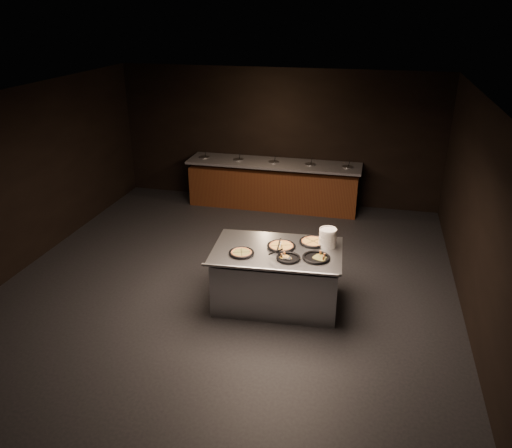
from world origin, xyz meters
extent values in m
cube|color=black|center=(0.00, 0.00, -0.01)|extent=(7.00, 8.00, 0.01)
cube|color=black|center=(0.00, 0.00, 2.90)|extent=(7.00, 8.00, 0.01)
cube|color=black|center=(0.00, 4.00, 1.45)|extent=(7.00, 0.01, 2.90)
cube|color=black|center=(0.00, -4.00, 1.45)|extent=(7.00, 0.01, 2.90)
cube|color=black|center=(-3.50, 0.00, 1.45)|extent=(0.01, 8.00, 2.90)
cube|color=black|center=(3.50, 0.00, 1.45)|extent=(0.01, 8.00, 2.90)
cube|color=#542D13|center=(0.00, 3.58, 0.43)|extent=(3.60, 0.75, 0.85)
cube|color=#5D5D61|center=(0.00, 3.58, 0.97)|extent=(3.70, 0.83, 0.05)
cube|color=#37160C|center=(0.00, 3.58, 0.04)|extent=(3.60, 0.69, 0.08)
cylinder|color=#A8AAAF|center=(-1.55, 3.58, 0.98)|extent=(0.22, 0.22, 0.08)
cylinder|color=#4D6729|center=(-1.55, 3.58, 1.00)|extent=(0.19, 0.19, 0.02)
cylinder|color=black|center=(-1.52, 3.56, 1.09)|extent=(0.04, 0.10, 0.19)
cylinder|color=#A8AAAF|center=(-0.78, 3.58, 0.98)|extent=(0.22, 0.22, 0.08)
cylinder|color=#4D6729|center=(-0.78, 3.58, 1.00)|extent=(0.19, 0.19, 0.02)
cylinder|color=black|center=(-0.74, 3.56, 1.09)|extent=(0.04, 0.10, 0.19)
cylinder|color=#A8AAAF|center=(0.00, 3.58, 0.98)|extent=(0.22, 0.22, 0.08)
cylinder|color=#4D6729|center=(0.00, 3.58, 1.00)|extent=(0.19, 0.19, 0.02)
cylinder|color=black|center=(0.03, 3.56, 1.09)|extent=(0.04, 0.10, 0.19)
cylinder|color=#A8AAAF|center=(0.78, 3.58, 0.98)|extent=(0.22, 0.22, 0.08)
cylinder|color=#4D6729|center=(0.78, 3.58, 1.00)|extent=(0.19, 0.19, 0.02)
cylinder|color=black|center=(0.81, 3.56, 1.09)|extent=(0.04, 0.10, 0.19)
cylinder|color=#A8AAAF|center=(1.55, 3.58, 0.98)|extent=(0.22, 0.22, 0.08)
cylinder|color=#4D6729|center=(1.55, 3.58, 1.00)|extent=(0.19, 0.19, 0.02)
cylinder|color=black|center=(1.58, 3.56, 1.09)|extent=(0.04, 0.10, 0.19)
cube|color=#A8AAAF|center=(0.83, -0.22, 0.39)|extent=(1.82, 1.19, 0.79)
cube|color=#A8AAAF|center=(0.83, -0.22, 0.85)|extent=(1.91, 1.27, 0.04)
cylinder|color=#A8AAAF|center=(0.83, -0.80, 0.85)|extent=(1.83, 0.17, 0.04)
cylinder|color=white|center=(1.51, 0.06, 1.01)|extent=(0.25, 0.25, 0.27)
cylinder|color=black|center=(0.37, -0.48, 0.88)|extent=(0.33, 0.33, 0.01)
torus|color=black|center=(0.37, -0.48, 0.90)|extent=(0.36, 0.36, 0.04)
torus|color=#A35E2A|center=(0.37, -0.48, 0.90)|extent=(0.29, 0.29, 0.03)
cylinder|color=#AE9345|center=(0.37, -0.48, 0.90)|extent=(0.25, 0.25, 0.02)
cube|color=black|center=(0.37, -0.48, 0.91)|extent=(0.08, 0.24, 0.00)
cube|color=black|center=(0.37, -0.48, 0.91)|extent=(0.24, 0.08, 0.00)
cylinder|color=black|center=(0.87, -0.14, 0.88)|extent=(0.39, 0.39, 0.01)
torus|color=black|center=(0.87, -0.14, 0.90)|extent=(0.41, 0.41, 0.04)
torus|color=#A35E2A|center=(0.87, -0.14, 0.90)|extent=(0.35, 0.35, 0.03)
cylinder|color=gold|center=(0.87, -0.14, 0.90)|extent=(0.31, 0.31, 0.02)
cube|color=black|center=(0.87, -0.14, 0.91)|extent=(0.11, 0.29, 0.00)
cube|color=black|center=(0.87, -0.14, 0.91)|extent=(0.29, 0.11, 0.00)
cylinder|color=black|center=(1.30, 0.11, 0.88)|extent=(0.38, 0.38, 0.01)
torus|color=black|center=(1.30, 0.11, 0.90)|extent=(0.41, 0.41, 0.04)
torus|color=#A35E2A|center=(1.30, 0.11, 0.90)|extent=(0.34, 0.34, 0.03)
cylinder|color=gold|center=(1.30, 0.11, 0.90)|extent=(0.30, 0.30, 0.02)
cube|color=black|center=(1.30, 0.11, 0.91)|extent=(0.25, 0.18, 0.00)
cube|color=black|center=(1.30, 0.11, 0.91)|extent=(0.18, 0.25, 0.00)
cylinder|color=black|center=(1.04, -0.47, 0.88)|extent=(0.31, 0.31, 0.01)
torus|color=black|center=(1.04, -0.47, 0.90)|extent=(0.33, 0.33, 0.04)
cylinder|color=black|center=(1.41, -0.37, 0.88)|extent=(0.36, 0.36, 0.01)
torus|color=black|center=(1.41, -0.37, 0.90)|extent=(0.38, 0.38, 0.04)
cube|color=#A8AAAF|center=(0.87, -0.09, 0.90)|extent=(0.10, 0.12, 0.00)
cylinder|color=black|center=(0.86, -0.25, 0.97)|extent=(0.03, 0.20, 0.12)
cylinder|color=#A8AAAF|center=(0.86, -0.17, 0.92)|extent=(0.02, 0.10, 0.08)
cube|color=#A8AAAF|center=(1.02, -0.48, 0.90)|extent=(0.11, 0.09, 0.00)
cylinder|color=black|center=(0.86, -0.49, 0.97)|extent=(0.20, 0.03, 0.12)
cylinder|color=#A8AAAF|center=(0.94, -0.49, 0.92)|extent=(0.10, 0.02, 0.08)
camera|label=1|loc=(2.01, -6.46, 4.06)|focal=35.00mm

